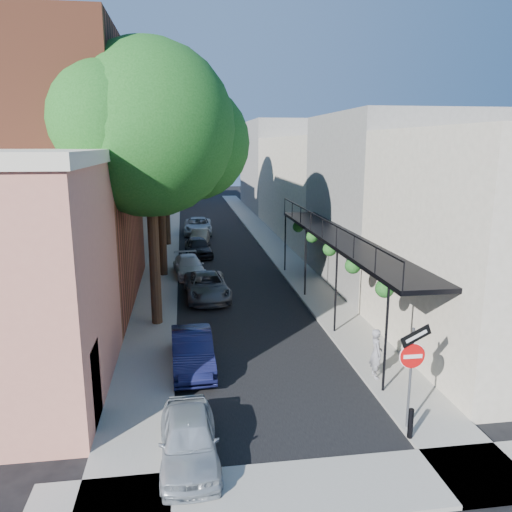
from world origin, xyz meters
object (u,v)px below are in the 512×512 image
object	(u,v)px
parked_car_b	(192,351)
parked_car_g	(198,226)
parked_car_a	(189,439)
oak_mid	(166,151)
sign_post	(412,360)
parked_car_e	(198,247)
parked_car_f	(200,237)
oak_far	(170,133)
bollard	(411,423)
oak_near	(160,133)
pedestrian	(376,353)
parked_car_c	(207,286)
parked_car_d	(189,266)

from	to	relation	value
parked_car_b	parked_car_g	size ratio (longest dim) A/B	0.78
parked_car_a	parked_car_g	xyz separation A→B (m)	(1.19, 31.14, 0.10)
oak_mid	parked_car_g	bearing A→B (deg)	81.50
sign_post	parked_car_a	distance (m)	5.95
oak_mid	parked_car_e	xyz separation A→B (m)	(1.76, 4.79, -6.41)
parked_car_b	parked_car_f	size ratio (longest dim) A/B	1.09
parked_car_g	oak_far	bearing A→B (deg)	-112.19
bollard	oak_mid	size ratio (longest dim) A/B	0.08
parked_car_e	parked_car_f	size ratio (longest dim) A/B	1.08
oak_near	parked_car_f	xyz separation A→B (m)	(1.97, 16.84, -7.30)
oak_mid	parked_car_f	size ratio (longest dim) A/B	2.88
oak_mid	oak_far	distance (m)	9.12
bollard	parked_car_g	world-z (taller)	parked_car_g
parked_car_g	pedestrian	bearing A→B (deg)	-78.47
oak_far	parked_car_g	xyz separation A→B (m)	(1.94, 4.39, -7.57)
parked_car_c	parked_car_d	bearing A→B (deg)	97.27
bollard	parked_car_d	xyz separation A→B (m)	(-5.35, 17.49, 0.05)
oak_mid	parked_car_f	xyz separation A→B (m)	(2.02, 8.87, -6.47)
bollard	parked_car_f	xyz separation A→B (m)	(-4.40, 26.60, 0.06)
sign_post	bollard	world-z (taller)	sign_post
parked_car_c	parked_car_d	size ratio (longest dim) A/B	1.13
bollard	pedestrian	distance (m)	3.45
parked_car_a	parked_car_b	size ratio (longest dim) A/B	0.90
oak_mid	parked_car_d	size ratio (longest dim) A/B	2.60
parked_car_c	parked_car_f	world-z (taller)	parked_car_c
oak_near	pedestrian	bearing A→B (deg)	-43.22
pedestrian	parked_car_g	bearing A→B (deg)	14.07
sign_post	oak_far	size ratio (longest dim) A/B	0.25
parked_car_f	oak_mid	bearing A→B (deg)	-95.78
oak_mid	parked_car_c	bearing A→B (deg)	-68.28
bollard	parked_car_e	size ratio (longest dim) A/B	0.21
bollard	parked_car_a	distance (m)	5.60
parked_car_g	parked_car_a	bearing A→B (deg)	-90.49
pedestrian	oak_mid	bearing A→B (deg)	29.68
bollard	oak_mid	xyz separation A→B (m)	(-6.42, 17.73, 6.54)
parked_car_c	parked_car_f	xyz separation A→B (m)	(0.13, 13.60, -0.03)
parked_car_d	pedestrian	bearing A→B (deg)	-74.14
sign_post	parked_car_b	bearing A→B (deg)	140.15
pedestrian	parked_car_c	bearing A→B (deg)	31.44
bollard	oak_near	world-z (taller)	oak_near
parked_car_b	parked_car_d	distance (m)	12.37
oak_far	parked_car_b	bearing A→B (deg)	-87.51
parked_car_g	parked_car_b	bearing A→B (deg)	-90.51
parked_car_e	bollard	bearing A→B (deg)	-86.05
oak_mid	pedestrian	bearing A→B (deg)	-64.55
parked_car_b	sign_post	bearing A→B (deg)	-41.90
parked_car_d	parked_car_a	bearing A→B (deg)	-97.17
bollard	pedestrian	world-z (taller)	pedestrian
parked_car_c	pedestrian	size ratio (longest dim) A/B	2.73
parked_car_b	parked_car_g	xyz separation A→B (m)	(1.00, 26.04, 0.06)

